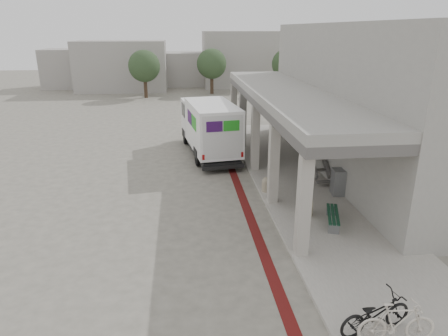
{
  "coord_description": "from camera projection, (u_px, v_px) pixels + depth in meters",
  "views": [
    {
      "loc": [
        -1.44,
        -14.06,
        6.72
      ],
      "look_at": [
        0.14,
        0.55,
        1.6
      ],
      "focal_mm": 32.0,
      "sensor_mm": 36.0,
      "label": 1
    }
  ],
  "objects": [
    {
      "name": "distant_backdrop",
      "position": [
        168.0,
        64.0,
        48.06
      ],
      "size": [
        28.0,
        10.0,
        6.5
      ],
      "color": "#989590",
      "rests_on": "ground"
    },
    {
      "name": "fedex_truck",
      "position": [
        209.0,
        126.0,
        22.22
      ],
      "size": [
        3.06,
        7.28,
        3.01
      ],
      "rotation": [
        0.0,
        0.0,
        0.13
      ],
      "color": "black",
      "rests_on": "ground"
    },
    {
      "name": "ground",
      "position": [
        222.0,
        211.0,
        15.56
      ],
      "size": [
        120.0,
        120.0,
        0.0
      ],
      "primitive_type": "plane",
      "color": "#635E54",
      "rests_on": "ground"
    },
    {
      "name": "transit_building",
      "position": [
        352.0,
        101.0,
        19.36
      ],
      "size": [
        7.6,
        17.0,
        7.0
      ],
      "color": "gray",
      "rests_on": "ground"
    },
    {
      "name": "bench",
      "position": [
        333.0,
        216.0,
        14.21
      ],
      "size": [
        0.89,
        1.78,
        0.41
      ],
      "rotation": [
        0.0,
        0.0,
        -0.31
      ],
      "color": "slate",
      "rests_on": "sidewalk"
    },
    {
      "name": "bicycle_black",
      "position": [
        376.0,
        314.0,
        9.06
      ],
      "size": [
        1.96,
        1.06,
        0.98
      ],
      "primitive_type": "imported",
      "rotation": [
        0.0,
        0.0,
        1.8
      ],
      "color": "black",
      "rests_on": "sidewalk"
    },
    {
      "name": "tree_mid",
      "position": [
        212.0,
        64.0,
        42.88
      ],
      "size": [
        3.2,
        3.2,
        4.8
      ],
      "color": "#38281C",
      "rests_on": "ground"
    },
    {
      "name": "bollard_near",
      "position": [
        307.0,
        207.0,
        14.88
      ],
      "size": [
        0.46,
        0.46,
        0.68
      ],
      "color": "#9D9278",
      "rests_on": "sidewalk"
    },
    {
      "name": "sidewalk",
      "position": [
        321.0,
        205.0,
        15.95
      ],
      "size": [
        4.4,
        28.0,
        0.12
      ],
      "primitive_type": "cube",
      "color": "gray",
      "rests_on": "ground"
    },
    {
      "name": "utility_cabinet",
      "position": [
        338.0,
        182.0,
        16.71
      ],
      "size": [
        0.57,
        0.71,
        1.09
      ],
      "primitive_type": "cube",
      "rotation": [
        0.0,
        0.0,
        -0.12
      ],
      "color": "slate",
      "rests_on": "sidewalk"
    },
    {
      "name": "tree_right",
      "position": [
        287.0,
        64.0,
        42.75
      ],
      "size": [
        3.2,
        3.2,
        4.8
      ],
      "color": "#38281C",
      "rests_on": "ground"
    },
    {
      "name": "tree_left",
      "position": [
        144.0,
        66.0,
        40.29
      ],
      "size": [
        3.2,
        3.2,
        4.8
      ],
      "color": "#38281C",
      "rests_on": "ground"
    },
    {
      "name": "bollard_far",
      "position": [
        267.0,
        184.0,
        17.09
      ],
      "size": [
        0.43,
        0.43,
        0.64
      ],
      "color": "gray",
      "rests_on": "sidewalk"
    },
    {
      "name": "bike_lane_stripe",
      "position": [
        240.0,
        191.0,
        17.54
      ],
      "size": [
        0.35,
        40.0,
        0.01
      ],
      "primitive_type": "cube",
      "color": "#521110",
      "rests_on": "ground"
    },
    {
      "name": "bicycle_cream",
      "position": [
        397.0,
        323.0,
        8.73
      ],
      "size": [
        1.78,
        0.61,
        1.05
      ],
      "primitive_type": "imported",
      "rotation": [
        0.0,
        0.0,
        1.51
      ],
      "color": "beige",
      "rests_on": "sidewalk"
    }
  ]
}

